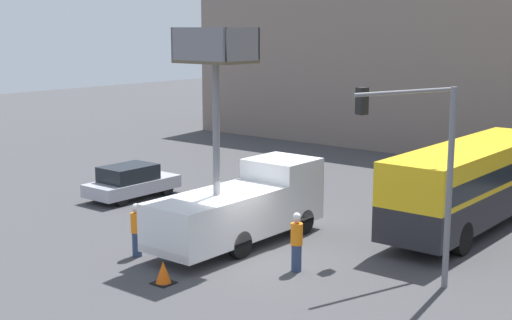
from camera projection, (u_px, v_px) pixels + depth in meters
ground_plane at (250, 258)px, 23.74m from camera, size 120.00×120.00×0.00m
utility_truck at (243, 201)px, 25.18m from camera, size 2.36×7.30×7.58m
city_bus at (473, 179)px, 26.97m from camera, size 2.49×10.71×3.22m
traffic_light_pole at (415, 145)px, 21.61m from camera, size 4.05×3.80×5.94m
road_worker_near_truck at (137, 230)px, 23.80m from camera, size 0.38×0.38×1.83m
road_worker_directing at (297, 242)px, 22.33m from camera, size 0.38×0.38×1.91m
traffic_cone_near_truck at (163, 273)px, 21.36m from camera, size 0.61×0.61×0.70m
parked_car_curbside at (131, 182)px, 31.99m from camera, size 1.89×4.31×1.51m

